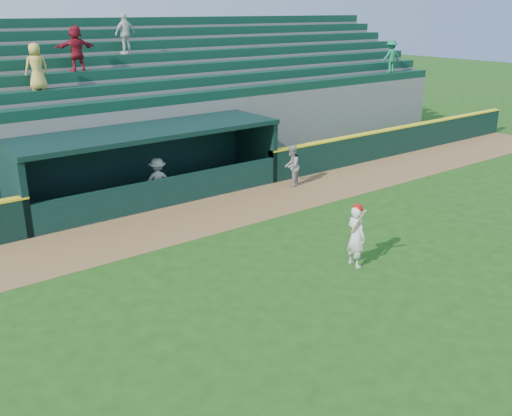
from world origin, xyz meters
name	(u,v)px	position (x,y,z in m)	size (l,w,h in m)	color
ground	(294,273)	(0.00, 0.00, 0.00)	(120.00, 120.00, 0.00)	#1C4611
warning_track	(193,219)	(0.00, 4.90, 0.01)	(40.00, 3.00, 0.01)	brown
field_wall_right	(402,140)	(12.25, 6.55, 0.60)	(15.50, 0.30, 1.20)	black
wall_stripe_right	(403,127)	(12.25, 6.55, 1.23)	(15.50, 0.32, 0.06)	yellow
dugout_player_front	(292,166)	(4.84, 5.73, 0.78)	(0.76, 0.59, 1.57)	gray
dugout_player_inside	(158,181)	(-0.06, 7.04, 0.78)	(1.01, 0.58, 1.57)	#ADADA7
dugout	(145,158)	(0.00, 8.00, 1.36)	(9.40, 2.80, 2.46)	slate
stands	(91,111)	(-0.03, 12.57, 2.40)	(34.50, 6.30, 7.50)	slate
batter_at_plate	(356,235)	(1.54, -0.62, 0.86)	(0.49, 0.80, 1.72)	silver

